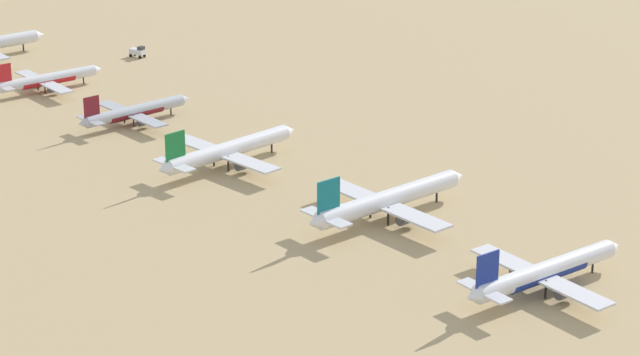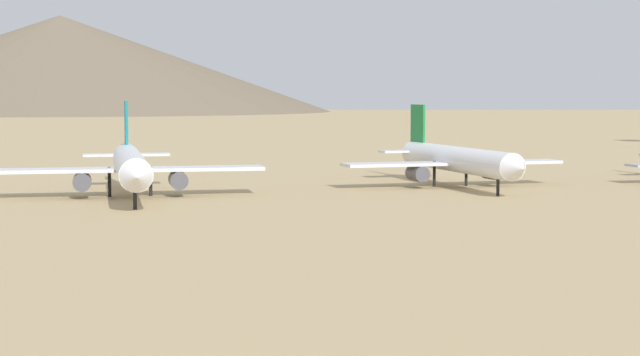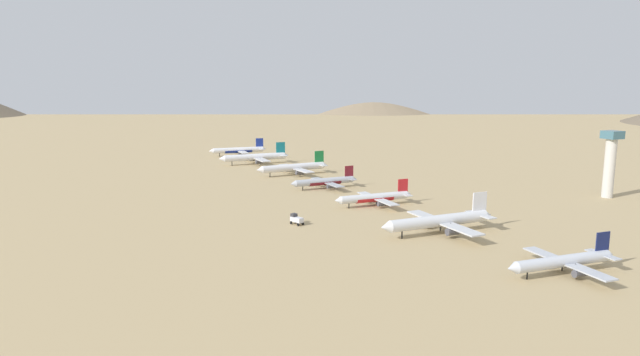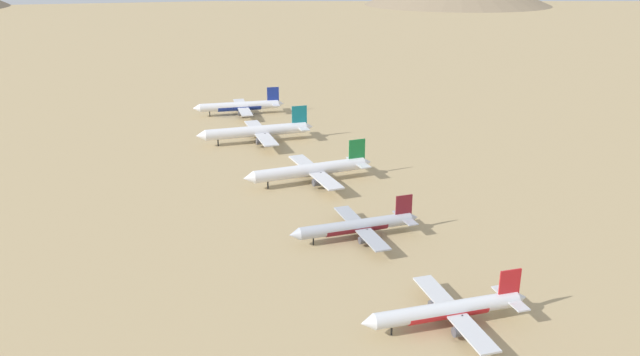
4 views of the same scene
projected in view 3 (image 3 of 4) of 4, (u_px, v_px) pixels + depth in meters
ground_plane at (324, 188)px, 267.57m from camera, size 1800.00×1800.00×0.00m
parked_jet_0 at (239, 150)px, 395.05m from camera, size 42.91×34.75×12.40m
parked_jet_1 at (256, 157)px, 351.29m from camera, size 47.89×38.91×13.81m
parked_jet_2 at (294, 167)px, 307.83m from camera, size 45.28×36.97×13.07m
parked_jet_3 at (325, 182)px, 266.90m from camera, size 36.89×30.01×10.63m
parked_jet_4 at (375, 198)px, 227.84m from camera, size 37.12×30.11×10.72m
parked_jet_5 at (440, 221)px, 184.35m from camera, size 45.98×37.34×13.26m
parked_jet_6 at (564, 261)px, 144.52m from camera, size 36.29×29.41×10.49m
service_truck at (296, 219)px, 196.95m from camera, size 4.36×5.68×3.90m
control_tower at (610, 161)px, 242.95m from camera, size 7.20×7.20×30.69m
desert_hill_2 at (370, 98)px, 1079.58m from camera, size 272.94×272.94×55.85m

